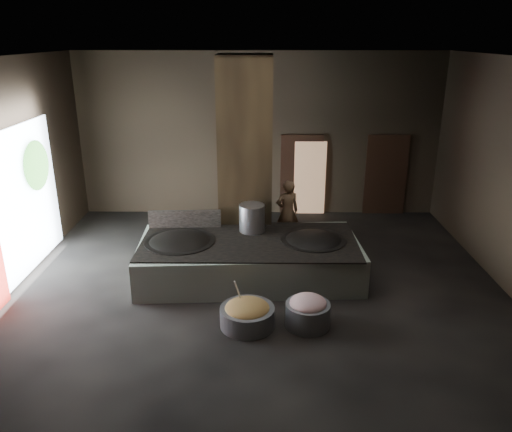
{
  "coord_description": "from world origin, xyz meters",
  "views": [
    {
      "loc": [
        0.05,
        -9.25,
        4.89
      ],
      "look_at": [
        -0.05,
        0.72,
        1.25
      ],
      "focal_mm": 35.0,
      "sensor_mm": 36.0,
      "label": 1
    }
  ],
  "objects_px": {
    "stock_pot": "(252,218)",
    "meat_basin": "(308,315)",
    "wok_left": "(180,245)",
    "cook": "(287,212)",
    "wok_right": "(313,243)",
    "veg_basin": "(247,317)",
    "hearth_platform": "(249,259)"
  },
  "relations": [
    {
      "from": "stock_pot",
      "to": "meat_basin",
      "type": "height_order",
      "value": "stock_pot"
    },
    {
      "from": "wok_left",
      "to": "cook",
      "type": "relative_size",
      "value": 0.91
    },
    {
      "from": "wok_right",
      "to": "meat_basin",
      "type": "xyz_separation_m",
      "value": [
        -0.27,
        -1.97,
        -0.53
      ]
    },
    {
      "from": "cook",
      "to": "veg_basin",
      "type": "relative_size",
      "value": 1.63
    },
    {
      "from": "veg_basin",
      "to": "hearth_platform",
      "type": "bearing_deg",
      "value": 90.19
    },
    {
      "from": "wok_left",
      "to": "veg_basin",
      "type": "height_order",
      "value": "wok_left"
    },
    {
      "from": "wok_right",
      "to": "veg_basin",
      "type": "bearing_deg",
      "value": -124.02
    },
    {
      "from": "wok_right",
      "to": "meat_basin",
      "type": "bearing_deg",
      "value": -97.88
    },
    {
      "from": "stock_pot",
      "to": "veg_basin",
      "type": "distance_m",
      "value": 2.67
    },
    {
      "from": "wok_right",
      "to": "veg_basin",
      "type": "height_order",
      "value": "wok_right"
    },
    {
      "from": "wok_left",
      "to": "veg_basin",
      "type": "relative_size",
      "value": 1.49
    },
    {
      "from": "veg_basin",
      "to": "meat_basin",
      "type": "bearing_deg",
      "value": 1.05
    },
    {
      "from": "hearth_platform",
      "to": "cook",
      "type": "relative_size",
      "value": 2.89
    },
    {
      "from": "stock_pot",
      "to": "veg_basin",
      "type": "height_order",
      "value": "stock_pot"
    },
    {
      "from": "cook",
      "to": "hearth_platform",
      "type": "bearing_deg",
      "value": 48.26
    },
    {
      "from": "wok_left",
      "to": "meat_basin",
      "type": "height_order",
      "value": "wok_left"
    },
    {
      "from": "stock_pot",
      "to": "cook",
      "type": "relative_size",
      "value": 0.38
    },
    {
      "from": "wok_left",
      "to": "hearth_platform",
      "type": "bearing_deg",
      "value": 1.97
    },
    {
      "from": "wok_right",
      "to": "stock_pot",
      "type": "relative_size",
      "value": 2.25
    },
    {
      "from": "hearth_platform",
      "to": "wok_right",
      "type": "xyz_separation_m",
      "value": [
        1.35,
        0.05,
        0.35
      ]
    },
    {
      "from": "stock_pot",
      "to": "meat_basin",
      "type": "xyz_separation_m",
      "value": [
        1.03,
        -2.47,
        -0.91
      ]
    },
    {
      "from": "wok_right",
      "to": "cook",
      "type": "distance_m",
      "value": 1.91
    },
    {
      "from": "cook",
      "to": "meat_basin",
      "type": "xyz_separation_m",
      "value": [
        0.18,
        -3.82,
        -0.58
      ]
    },
    {
      "from": "wok_left",
      "to": "veg_basin",
      "type": "bearing_deg",
      "value": -52.39
    },
    {
      "from": "hearth_platform",
      "to": "wok_left",
      "type": "bearing_deg",
      "value": 178.94
    },
    {
      "from": "hearth_platform",
      "to": "meat_basin",
      "type": "xyz_separation_m",
      "value": [
        1.08,
        -1.92,
        -0.18
      ]
    },
    {
      "from": "hearth_platform",
      "to": "wok_left",
      "type": "relative_size",
      "value": 3.17
    },
    {
      "from": "hearth_platform",
      "to": "cook",
      "type": "xyz_separation_m",
      "value": [
        0.9,
        1.9,
        0.4
      ]
    },
    {
      "from": "hearth_platform",
      "to": "veg_basin",
      "type": "xyz_separation_m",
      "value": [
        0.01,
        -1.94,
        -0.22
      ]
    },
    {
      "from": "hearth_platform",
      "to": "stock_pot",
      "type": "relative_size",
      "value": 7.67
    },
    {
      "from": "wok_right",
      "to": "stock_pot",
      "type": "xyz_separation_m",
      "value": [
        -1.3,
        0.5,
        0.38
      ]
    },
    {
      "from": "stock_pot",
      "to": "veg_basin",
      "type": "xyz_separation_m",
      "value": [
        -0.04,
        -2.49,
        -0.95
      ]
    }
  ]
}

